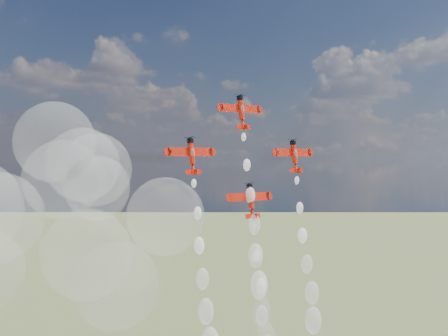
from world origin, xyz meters
TOP-DOWN VIEW (x-y plane):
  - plane_lead at (-18.49, 3.02)m, footprint 11.06×3.65m
  - plane_left at (-32.88, 1.26)m, footprint 11.06×3.65m
  - plane_right at (-4.10, 1.26)m, footprint 11.06×3.65m
  - plane_slot at (-18.49, -0.51)m, footprint 11.06×3.65m
  - smoke_trail_lead at (-18.50, -5.51)m, footprint 5.39×12.84m
  - drifted_smoke_cloud at (-51.48, 25.12)m, footprint 59.02×39.75m

SIDE VIEW (x-z plane):
  - smoke_trail_lead at x=-18.50m, z-range 24.23..78.21m
  - drifted_smoke_cloud at x=-51.48m, z-range 48.85..101.70m
  - plane_slot at x=-18.49m, z-range 73.92..81.77m
  - plane_left at x=-32.88m, z-range 83.84..91.68m
  - plane_right at x=-4.10m, z-range 83.84..91.68m
  - plane_lead at x=-18.49m, z-range 93.76..101.60m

